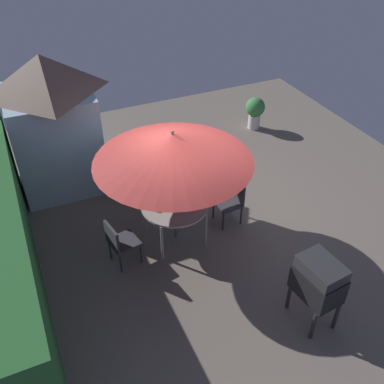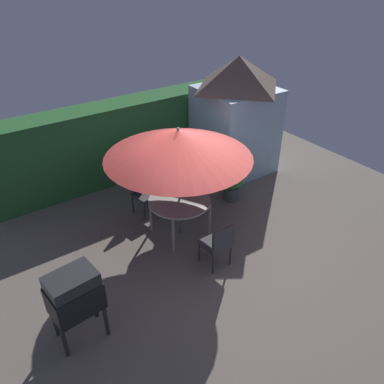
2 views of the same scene
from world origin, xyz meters
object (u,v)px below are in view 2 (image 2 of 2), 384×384
chair_far_side (218,243)px  potted_plant_by_grill (232,181)px  bbq_grill (74,294)px  patio_table (179,203)px  chair_near_shed (142,191)px  garden_shed (236,114)px  patio_umbrella (178,144)px

chair_far_side → potted_plant_by_grill: chair_far_side is taller
chair_far_side → bbq_grill: bearing=-179.6°
patio_table → chair_near_shed: 1.16m
chair_near_shed → chair_far_side: same height
potted_plant_by_grill → bbq_grill: bearing=-159.3°
garden_shed → chair_near_shed: size_ratio=3.20×
garden_shed → patio_table: size_ratio=2.37×
chair_near_shed → garden_shed: bearing=8.5°
bbq_grill → potted_plant_by_grill: bbq_grill is taller
chair_near_shed → potted_plant_by_grill: chair_near_shed is taller
garden_shed → bbq_grill: size_ratio=2.40×
patio_umbrella → potted_plant_by_grill: 2.29m
patio_umbrella → chair_far_side: (0.03, -1.19, -1.47)m
chair_far_side → potted_plant_by_grill: (1.65, 1.58, -0.04)m
patio_umbrella → potted_plant_by_grill: patio_umbrella is taller
garden_shed → patio_table: garden_shed is taller
potted_plant_by_grill → chair_far_side: bearing=-136.3°
patio_table → bbq_grill: size_ratio=1.01×
chair_far_side → patio_umbrella: bearing=91.2°
patio_table → chair_far_side: bearing=-88.8°
patio_table → patio_umbrella: 1.26m
chair_far_side → potted_plant_by_grill: size_ratio=1.07×
patio_umbrella → chair_far_side: size_ratio=3.01×
garden_shed → patio_table: bearing=-150.1°
garden_shed → patio_table: (-2.72, -1.56, -0.74)m
patio_table → chair_far_side: chair_far_side is taller
patio_umbrella → chair_far_side: bearing=-88.8°
garden_shed → chair_far_side: garden_shed is taller
patio_table → bbq_grill: 2.83m
chair_near_shed → potted_plant_by_grill: 2.03m
patio_table → potted_plant_by_grill: 1.74m
patio_umbrella → chair_near_shed: patio_umbrella is taller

